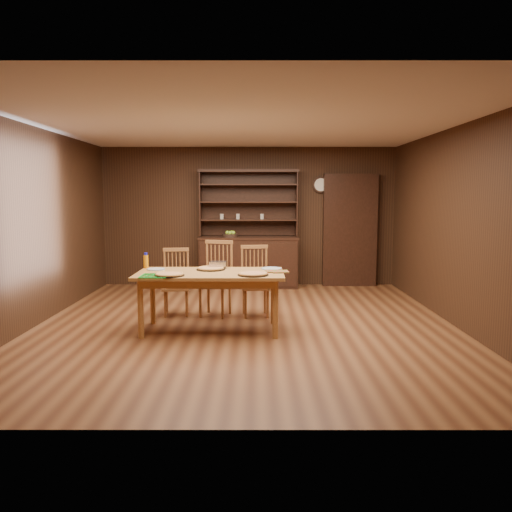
{
  "coord_description": "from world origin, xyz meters",
  "views": [
    {
      "loc": [
        0.15,
        -6.46,
        1.7
      ],
      "look_at": [
        0.14,
        0.4,
        0.87
      ],
      "focal_mm": 35.0,
      "sensor_mm": 36.0,
      "label": 1
    }
  ],
  "objects_px": {
    "chair_right": "(255,278)",
    "juice_bottle": "(146,261)",
    "chair_left": "(176,280)",
    "china_hutch": "(249,255)",
    "chair_center": "(217,276)",
    "dining_table": "(210,279)"
  },
  "relations": [
    {
      "from": "china_hutch",
      "to": "chair_left",
      "type": "height_order",
      "value": "china_hutch"
    },
    {
      "from": "chair_right",
      "to": "juice_bottle",
      "type": "distance_m",
      "value": 1.56
    },
    {
      "from": "chair_right",
      "to": "dining_table",
      "type": "bearing_deg",
      "value": -129.45
    },
    {
      "from": "china_hutch",
      "to": "dining_table",
      "type": "bearing_deg",
      "value": -98.02
    },
    {
      "from": "china_hutch",
      "to": "juice_bottle",
      "type": "distance_m",
      "value": 3.03
    },
    {
      "from": "chair_left",
      "to": "china_hutch",
      "type": "bearing_deg",
      "value": 58.83
    },
    {
      "from": "juice_bottle",
      "to": "chair_center",
      "type": "bearing_deg",
      "value": 30.48
    },
    {
      "from": "chair_left",
      "to": "juice_bottle",
      "type": "bearing_deg",
      "value": -125.16
    },
    {
      "from": "chair_center",
      "to": "china_hutch",
      "type": "bearing_deg",
      "value": 95.44
    },
    {
      "from": "juice_bottle",
      "to": "chair_right",
      "type": "bearing_deg",
      "value": 19.54
    },
    {
      "from": "chair_center",
      "to": "chair_right",
      "type": "relative_size",
      "value": 1.07
    },
    {
      "from": "dining_table",
      "to": "chair_center",
      "type": "xyz_separation_m",
      "value": [
        0.01,
        0.87,
        -0.1
      ]
    },
    {
      "from": "chair_right",
      "to": "juice_bottle",
      "type": "height_order",
      "value": "chair_right"
    },
    {
      "from": "chair_center",
      "to": "juice_bottle",
      "type": "distance_m",
      "value": 1.07
    },
    {
      "from": "china_hutch",
      "to": "dining_table",
      "type": "height_order",
      "value": "china_hutch"
    },
    {
      "from": "chair_center",
      "to": "juice_bottle",
      "type": "relative_size",
      "value": 5.22
    },
    {
      "from": "chair_left",
      "to": "juice_bottle",
      "type": "relative_size",
      "value": 4.66
    },
    {
      "from": "dining_table",
      "to": "chair_center",
      "type": "relative_size",
      "value": 1.72
    },
    {
      "from": "china_hutch",
      "to": "chair_center",
      "type": "relative_size",
      "value": 2.04
    },
    {
      "from": "chair_left",
      "to": "chair_right",
      "type": "bearing_deg",
      "value": -8.44
    },
    {
      "from": "chair_left",
      "to": "chair_center",
      "type": "xyz_separation_m",
      "value": [
        0.59,
        -0.03,
        0.06
      ]
    },
    {
      "from": "china_hutch",
      "to": "juice_bottle",
      "type": "xyz_separation_m",
      "value": [
        -1.31,
        -2.72,
        0.25
      ]
    }
  ]
}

